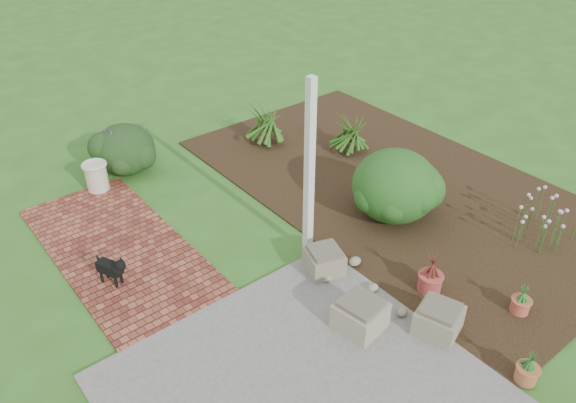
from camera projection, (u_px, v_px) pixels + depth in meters
ground at (295, 264)px, 7.45m from camera, size 80.00×80.00×0.00m
concrete_patio at (309, 399)px, 5.65m from camera, size 3.50×3.50×0.04m
brick_path at (119, 248)px, 7.70m from camera, size 1.60×3.50×0.04m
garden_bed at (395, 185)px, 9.07m from camera, size 4.00×7.00×0.03m
veranda_post at (309, 172)px, 6.99m from camera, size 0.10×0.10×2.50m
stone_trough_near at (438, 320)px, 6.31m from camera, size 0.58×0.58×0.31m
stone_trough_mid at (360, 316)px, 6.36m from camera, size 0.57×0.57×0.33m
stone_trough_far at (324, 261)px, 7.20m from camera, size 0.55×0.55×0.29m
black_dog at (112, 268)px, 6.94m from camera, size 0.28×0.46×0.42m
cream_ceramic_urn at (97, 177)px, 8.82m from camera, size 0.39×0.39×0.45m
evergreen_shrub at (395, 184)px, 8.07m from camera, size 1.65×1.65×1.06m
agapanthus_clump_back at (350, 130)px, 9.81m from camera, size 1.14×1.14×0.81m
agapanthus_clump_front at (264, 121)px, 10.02m from camera, size 1.31×1.31×0.91m
pink_flower_patch at (539, 219)px, 7.70m from camera, size 1.05×1.05×0.65m
terracotta_pot_bronze at (430, 282)px, 6.92m from camera, size 0.36×0.36×0.24m
terracotta_pot_small_left at (520, 305)px, 6.62m from camera, size 0.28×0.28×0.18m
terracotta_pot_small_right at (527, 374)px, 5.78m from camera, size 0.23×0.23×0.19m
purple_flowering_bush at (125, 148)px, 9.28m from camera, size 1.21×1.21×0.85m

